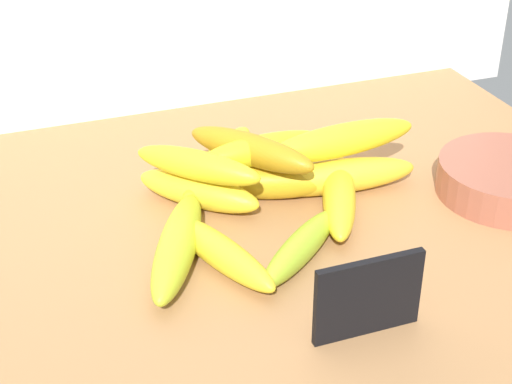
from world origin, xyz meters
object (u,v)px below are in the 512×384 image
(banana_2, at_px, (339,195))
(banana_12, at_px, (251,149))
(banana_9, at_px, (341,141))
(chalkboard_sign, at_px, (368,299))
(banana_6, at_px, (219,163))
(banana_5, at_px, (262,182))
(banana_10, at_px, (263,149))
(banana_3, at_px, (198,191))
(banana_0, at_px, (178,246))
(fruit_bowl, at_px, (509,179))
(banana_1, at_px, (218,252))
(banana_8, at_px, (270,165))
(banana_4, at_px, (301,247))
(banana_7, at_px, (337,177))
(banana_11, at_px, (198,165))

(banana_2, distance_m, banana_12, 0.12)
(banana_9, bearing_deg, chalkboard_sign, -110.02)
(banana_6, bearing_deg, banana_5, -61.56)
(banana_6, relative_size, banana_10, 1.27)
(banana_3, bearing_deg, banana_9, -4.31)
(banana_3, height_order, banana_6, same)
(banana_0, relative_size, banana_6, 0.99)
(fruit_bowl, height_order, banana_1, fruit_bowl)
(chalkboard_sign, relative_size, banana_8, 0.68)
(chalkboard_sign, height_order, banana_2, chalkboard_sign)
(fruit_bowl, bearing_deg, banana_1, -176.58)
(banana_4, distance_m, banana_6, 0.21)
(banana_1, xyz_separation_m, banana_8, (0.12, 0.16, 0.00))
(banana_0, bearing_deg, banana_9, 21.26)
(banana_0, height_order, banana_7, banana_7)
(chalkboard_sign, relative_size, banana_1, 0.62)
(fruit_bowl, height_order, banana_8, fruit_bowl)
(banana_3, height_order, banana_11, banana_11)
(banana_3, bearing_deg, banana_4, -64.00)
(banana_5, height_order, banana_7, same)
(banana_3, distance_m, banana_6, 0.07)
(chalkboard_sign, height_order, banana_0, chalkboard_sign)
(fruit_bowl, height_order, banana_6, same)
(banana_8, bearing_deg, banana_1, -127.09)
(banana_1, height_order, banana_2, banana_2)
(banana_5, height_order, banana_9, banana_9)
(banana_0, xyz_separation_m, banana_11, (0.05, 0.10, 0.04))
(banana_4, distance_m, banana_11, 0.16)
(banana_7, height_order, banana_12, banana_12)
(banana_6, xyz_separation_m, banana_12, (0.02, -0.05, 0.04))
(banana_7, bearing_deg, banana_4, -129.55)
(banana_8, height_order, banana_12, banana_12)
(fruit_bowl, height_order, banana_10, banana_10)
(fruit_bowl, distance_m, banana_5, 0.31)
(banana_0, relative_size, banana_2, 1.07)
(banana_4, height_order, banana_11, banana_11)
(chalkboard_sign, distance_m, banana_8, 0.32)
(banana_6, height_order, banana_12, banana_12)
(banana_10, distance_m, banana_12, 0.02)
(banana_4, height_order, banana_8, banana_8)
(banana_5, xyz_separation_m, banana_10, (0.00, 0.01, 0.04))
(banana_5, distance_m, banana_7, 0.09)
(banana_12, bearing_deg, fruit_bowl, -19.93)
(banana_0, distance_m, banana_5, 0.17)
(banana_5, distance_m, banana_12, 0.04)
(banana_10, height_order, banana_12, banana_12)
(banana_3, bearing_deg, banana_5, -5.31)
(banana_5, bearing_deg, banana_6, 118.44)
(fruit_bowl, bearing_deg, banana_0, -179.99)
(banana_6, height_order, banana_11, banana_11)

